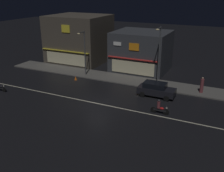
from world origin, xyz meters
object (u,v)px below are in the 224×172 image
at_px(pedestrian_on_sidewalk, 202,86).
at_px(parked_car_near_kerb, 156,89).
at_px(motorcycle_following, 159,108).
at_px(streetlamp_mid, 159,51).
at_px(traffic_cone, 76,78).
at_px(streetlamp_west, 84,49).

xyz_separation_m(pedestrian_on_sidewalk, parked_car_near_kerb, (-4.67, -3.15, -0.16)).
distance_m(pedestrian_on_sidewalk, motorcycle_following, 7.99).
distance_m(streetlamp_mid, motorcycle_following, 9.24).
relative_size(parked_car_near_kerb, traffic_cone, 7.82).
height_order(streetlamp_mid, motorcycle_following, streetlamp_mid).
height_order(streetlamp_west, pedestrian_on_sidewalk, streetlamp_west).
xyz_separation_m(motorcycle_following, traffic_cone, (-13.24, 4.97, -0.36)).
height_order(streetlamp_west, traffic_cone, streetlamp_west).
bearing_deg(traffic_cone, streetlamp_mid, 15.84).
height_order(motorcycle_following, traffic_cone, motorcycle_following).
bearing_deg(streetlamp_west, streetlamp_mid, 4.99).
height_order(streetlamp_mid, parked_car_near_kerb, streetlamp_mid).
relative_size(pedestrian_on_sidewalk, parked_car_near_kerb, 0.45).
bearing_deg(traffic_cone, streetlamp_west, 84.54).
xyz_separation_m(streetlamp_west, pedestrian_on_sidewalk, (16.09, 0.30, -2.87)).
xyz_separation_m(parked_car_near_kerb, traffic_cone, (-11.62, 0.75, -0.59)).
relative_size(streetlamp_west, pedestrian_on_sidewalk, 3.26).
distance_m(motorcycle_following, traffic_cone, 14.15).
height_order(streetlamp_west, parked_car_near_kerb, streetlamp_west).
bearing_deg(streetlamp_mid, parked_car_near_kerb, -75.17).
relative_size(motorcycle_following, traffic_cone, 3.45).
relative_size(streetlamp_mid, pedestrian_on_sidewalk, 3.83).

